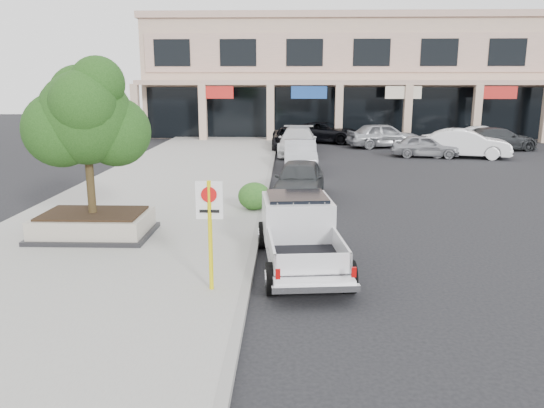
{
  "coord_description": "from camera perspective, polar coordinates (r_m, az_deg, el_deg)",
  "views": [
    {
      "loc": [
        -0.67,
        -12.34,
        4.38
      ],
      "look_at": [
        -1.1,
        1.5,
        1.17
      ],
      "focal_mm": 35.0,
      "sensor_mm": 36.0,
      "label": 1
    }
  ],
  "objects": [
    {
      "name": "pickup_truck",
      "position": [
        12.69,
        3.14,
        -3.36
      ],
      "size": [
        2.37,
        5.22,
        1.59
      ],
      "primitive_type": null,
      "rotation": [
        0.0,
        0.0,
        0.1
      ],
      "color": "silver",
      "rests_on": "ground"
    },
    {
      "name": "curb",
      "position": [
        18.86,
        -0.95,
        -0.13
      ],
      "size": [
        0.2,
        52.0,
        0.15
      ],
      "primitive_type": "cube",
      "color": "gray",
      "rests_on": "ground"
    },
    {
      "name": "curb_car_b",
      "position": [
        26.84,
        3.02,
        5.25
      ],
      "size": [
        1.66,
        4.54,
        1.49
      ],
      "primitive_type": "imported",
      "rotation": [
        0.0,
        0.0,
        0.02
      ],
      "color": "#B0B1B8",
      "rests_on": "ground"
    },
    {
      "name": "lot_car_a",
      "position": [
        32.67,
        16.16,
        6.03
      ],
      "size": [
        4.13,
        2.18,
        1.34
      ],
      "primitive_type": "imported",
      "rotation": [
        0.0,
        0.0,
        1.41
      ],
      "color": "#929399",
      "rests_on": "ground"
    },
    {
      "name": "lot_car_c",
      "position": [
        37.48,
        23.1,
        6.46
      ],
      "size": [
        5.47,
        3.17,
        1.49
      ],
      "primitive_type": "imported",
      "rotation": [
        0.0,
        0.0,
        1.79
      ],
      "color": "#292C2E",
      "rests_on": "ground"
    },
    {
      "name": "lot_car_f",
      "position": [
        38.42,
        22.0,
        6.65
      ],
      "size": [
        4.61,
        2.9,
        1.43
      ],
      "primitive_type": "imported",
      "rotation": [
        0.0,
        0.0,
        1.23
      ],
      "color": "white",
      "rests_on": "ground"
    },
    {
      "name": "ground",
      "position": [
        13.11,
        4.62,
        -6.49
      ],
      "size": [
        120.0,
        120.0,
        0.0
      ],
      "primitive_type": "plane",
      "color": "black",
      "rests_on": "ground"
    },
    {
      "name": "planter_tree",
      "position": [
        15.27,
        -18.75,
        8.75
      ],
      "size": [
        2.9,
        2.55,
        4.0
      ],
      "color": "#312513",
      "rests_on": "planter"
    },
    {
      "name": "sidewalk",
      "position": [
        19.45,
        -12.66,
        -0.05
      ],
      "size": [
        8.0,
        52.0,
        0.15
      ],
      "primitive_type": "cube",
      "color": "gray",
      "rests_on": "ground"
    },
    {
      "name": "curb_car_a",
      "position": [
        20.08,
        2.97,
        2.61
      ],
      "size": [
        2.22,
        4.54,
        1.49
      ],
      "primitive_type": "imported",
      "rotation": [
        0.0,
        0.0,
        -0.11
      ],
      "color": "#2C2F31",
      "rests_on": "ground"
    },
    {
      "name": "strip_mall",
      "position": [
        47.08,
        12.73,
        13.2
      ],
      "size": [
        40.55,
        12.43,
        9.5
      ],
      "color": "#CAAB8E",
      "rests_on": "ground"
    },
    {
      "name": "planter",
      "position": [
        15.64,
        -18.62,
        -2.1
      ],
      "size": [
        3.2,
        2.2,
        0.68
      ],
      "color": "black",
      "rests_on": "sidewalk"
    },
    {
      "name": "curb_car_c",
      "position": [
        32.61,
        2.77,
        6.77
      ],
      "size": [
        2.5,
        5.71,
        1.63
      ],
      "primitive_type": "imported",
      "rotation": [
        0.0,
        0.0,
        -0.04
      ],
      "color": "silver",
      "rests_on": "ground"
    },
    {
      "name": "lot_car_e",
      "position": [
        36.77,
        11.9,
        7.25
      ],
      "size": [
        5.23,
        3.02,
        1.67
      ],
      "primitive_type": "imported",
      "rotation": [
        0.0,
        0.0,
        1.8
      ],
      "color": "#9A9CA2",
      "rests_on": "ground"
    },
    {
      "name": "no_parking_sign",
      "position": [
        10.81,
        -6.7,
        -1.76
      ],
      "size": [
        0.55,
        0.09,
        2.3
      ],
      "color": "yellow",
      "rests_on": "sidewalk"
    },
    {
      "name": "curb_car_d",
      "position": [
        34.95,
        2.03,
        7.06
      ],
      "size": [
        2.52,
        5.31,
        1.47
      ],
      "primitive_type": "imported",
      "rotation": [
        0.0,
        0.0,
        0.02
      ],
      "color": "black",
      "rests_on": "ground"
    },
    {
      "name": "lot_car_d",
      "position": [
        39.15,
        5.73,
        7.67
      ],
      "size": [
        5.92,
        4.29,
        1.5
      ],
      "primitive_type": "imported",
      "rotation": [
        0.0,
        0.0,
        1.2
      ],
      "color": "black",
      "rests_on": "ground"
    },
    {
      "name": "lot_car_b",
      "position": [
        33.18,
        20.05,
        6.14
      ],
      "size": [
        5.33,
        2.92,
        1.66
      ],
      "primitive_type": "imported",
      "rotation": [
        0.0,
        0.0,
        1.33
      ],
      "color": "white",
      "rests_on": "ground"
    },
    {
      "name": "hedge",
      "position": [
        17.8,
        -1.91,
        0.85
      ],
      "size": [
        1.1,
        0.99,
        0.93
      ],
      "primitive_type": "ellipsoid",
      "color": "#124216",
      "rests_on": "sidewalk"
    }
  ]
}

